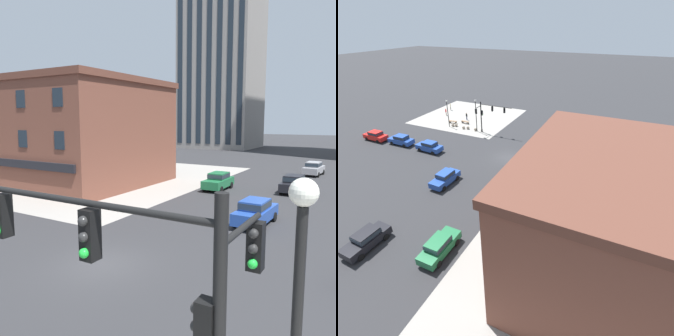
# 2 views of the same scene
# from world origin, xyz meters

# --- Properties ---
(ground_plane) EXTENTS (320.00, 320.00, 0.00)m
(ground_plane) POSITION_xyz_m (0.00, 0.00, 0.00)
(ground_plane) COLOR #2D2D30
(sidewalk_far_corner) EXTENTS (32.00, 32.00, 0.02)m
(sidewalk_far_corner) POSITION_xyz_m (-20.00, 20.00, 0.00)
(sidewalk_far_corner) COLOR gray
(sidewalk_far_corner) RESTS_ON ground
(traffic_signal_main) EXTENTS (6.39, 2.09, 5.81)m
(traffic_signal_main) POSITION_xyz_m (7.74, -7.45, 3.83)
(traffic_signal_main) COLOR black
(traffic_signal_main) RESTS_ON ground
(car_main_northbound_near) EXTENTS (2.03, 4.47, 1.68)m
(car_main_northbound_near) POSITION_xyz_m (4.38, 9.93, 0.92)
(car_main_northbound_near) COLOR #23479E
(car_main_northbound_near) RESTS_ON ground
(car_main_northbound_far) EXTENTS (2.17, 4.53, 1.68)m
(car_main_northbound_far) POSITION_xyz_m (4.56, 33.84, 0.92)
(car_main_northbound_far) COLOR #99999E
(car_main_northbound_far) RESTS_ON ground
(car_main_southbound_near) EXTENTS (1.97, 4.44, 1.68)m
(car_main_southbound_near) POSITION_xyz_m (4.52, 21.73, 0.92)
(car_main_southbound_near) COLOR black
(car_main_southbound_near) RESTS_ON ground
(car_main_southbound_far) EXTENTS (1.92, 4.42, 1.68)m
(car_main_southbound_far) POSITION_xyz_m (-2.15, 19.55, 0.92)
(car_main_southbound_far) COLOR #1E6B3D
(car_main_southbound_far) RESTS_ON ground
(storefront_block_near_corner) EXTENTS (23.23, 15.69, 10.89)m
(storefront_block_near_corner) POSITION_xyz_m (-20.39, 15.64, 5.45)
(storefront_block_near_corner) COLOR brown
(storefront_block_near_corner) RESTS_ON ground
(residential_tower_skyline_left) EXTENTS (17.61, 16.08, 65.46)m
(residential_tower_skyline_left) POSITION_xyz_m (-22.49, 70.50, 32.75)
(residential_tower_skyline_left) COLOR gray
(residential_tower_skyline_left) RESTS_ON ground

